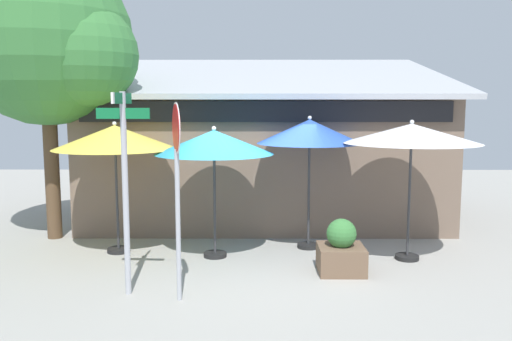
# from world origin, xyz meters

# --- Properties ---
(ground_plane) EXTENTS (28.00, 28.00, 0.10)m
(ground_plane) POSITION_xyz_m (0.00, 0.00, -0.05)
(ground_plane) COLOR #9E9B93
(cafe_building) EXTENTS (8.86, 5.82, 4.22)m
(cafe_building) POSITION_xyz_m (0.28, 4.69, 1.64)
(cafe_building) COLOR #705B4C
(cafe_building) RESTS_ON ground
(street_sign_post) EXTENTS (0.80, 0.86, 3.08)m
(street_sign_post) POSITION_xyz_m (-1.86, -1.24, 1.86)
(street_sign_post) COLOR #A8AAB2
(street_sign_post) RESTS_ON ground
(stop_sign) EXTENTS (0.22, 0.71, 2.92)m
(stop_sign) POSITION_xyz_m (-1.04, -1.49, 2.02)
(stop_sign) COLOR #A8AAB2
(stop_sign) RESTS_ON ground
(patio_umbrella_mustard_left) EXTENTS (2.35, 2.35, 2.56)m
(patio_umbrella_mustard_left) POSITION_xyz_m (-2.62, 1.05, 2.24)
(patio_umbrella_mustard_left) COLOR black
(patio_umbrella_mustard_left) RESTS_ON ground
(patio_umbrella_teal_center) EXTENTS (2.23, 2.23, 2.48)m
(patio_umbrella_teal_center) POSITION_xyz_m (-0.69, 0.75, 2.17)
(patio_umbrella_teal_center) COLOR black
(patio_umbrella_teal_center) RESTS_ON ground
(patio_umbrella_royal_blue_right) EXTENTS (2.09, 2.09, 2.66)m
(patio_umbrella_royal_blue_right) POSITION_xyz_m (1.14, 1.39, 2.33)
(patio_umbrella_royal_blue_right) COLOR black
(patio_umbrella_royal_blue_right) RESTS_ON ground
(patio_umbrella_ivory_far_right) EXTENTS (2.48, 2.48, 2.61)m
(patio_umbrella_ivory_far_right) POSITION_xyz_m (2.92, 0.60, 2.34)
(patio_umbrella_ivory_far_right) COLOR black
(patio_umbrella_ivory_far_right) RESTS_ON ground
(shade_tree) EXTENTS (3.80, 3.58, 6.01)m
(shade_tree) POSITION_xyz_m (-4.14, 2.09, 4.15)
(shade_tree) COLOR brown
(shade_tree) RESTS_ON ground
(sidewalk_planter) EXTENTS (0.79, 0.79, 0.94)m
(sidewalk_planter) POSITION_xyz_m (1.56, -0.16, 0.38)
(sidewalk_planter) COLOR brown
(sidewalk_planter) RESTS_ON ground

